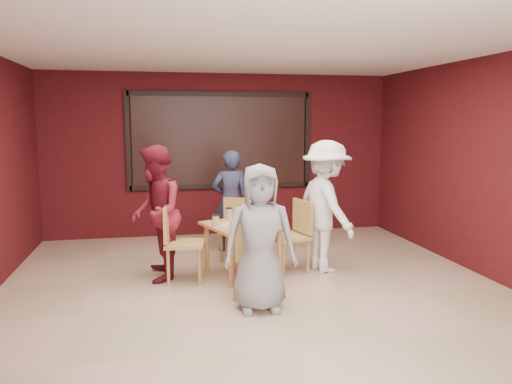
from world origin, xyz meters
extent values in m
plane|color=tan|center=(0.00, 0.00, 0.00)|extent=(7.00, 7.00, 0.00)
cube|color=black|center=(0.00, 3.45, 1.65)|extent=(3.00, 0.02, 1.50)
cube|color=tan|center=(-0.04, 1.02, 0.66)|extent=(1.10, 1.10, 0.04)
cylinder|color=tan|center=(-0.48, 1.23, 0.32)|extent=(0.06, 0.06, 0.64)
cylinder|color=tan|center=(0.17, 1.46, 0.32)|extent=(0.06, 0.06, 0.64)
cylinder|color=tan|center=(-0.25, 0.58, 0.32)|extent=(0.06, 0.06, 0.64)
cylinder|color=tan|center=(0.40, 0.80, 0.32)|extent=(0.06, 0.06, 0.64)
cylinder|color=silver|center=(-0.04, 0.74, 0.69)|extent=(0.22, 0.22, 0.01)
cone|color=gold|center=(-0.04, 0.74, 0.70)|extent=(0.20, 0.20, 0.02)
cylinder|color=beige|center=(0.08, 0.66, 0.75)|extent=(0.09, 0.09, 0.14)
cylinder|color=black|center=(0.08, 0.66, 0.83)|extent=(0.09, 0.09, 0.01)
cylinder|color=silver|center=(-0.04, 1.29, 0.69)|extent=(0.22, 0.22, 0.01)
cone|color=gold|center=(-0.04, 1.29, 0.70)|extent=(0.20, 0.20, 0.02)
cylinder|color=beige|center=(-0.16, 1.37, 0.75)|extent=(0.09, 0.09, 0.14)
cylinder|color=black|center=(-0.16, 1.37, 0.83)|extent=(0.09, 0.09, 0.01)
cylinder|color=silver|center=(-0.31, 1.02, 0.69)|extent=(0.22, 0.22, 0.01)
cone|color=gold|center=(-0.31, 1.02, 0.70)|extent=(0.20, 0.20, 0.02)
cylinder|color=beige|center=(-0.40, 0.90, 0.75)|extent=(0.09, 0.09, 0.14)
cylinder|color=black|center=(-0.40, 0.90, 0.83)|extent=(0.09, 0.09, 0.01)
cylinder|color=silver|center=(0.23, 1.02, 0.69)|extent=(0.22, 0.22, 0.01)
cone|color=gold|center=(0.23, 1.02, 0.70)|extent=(0.20, 0.20, 0.02)
cylinder|color=beige|center=(0.31, 1.14, 0.75)|extent=(0.09, 0.09, 0.14)
cylinder|color=black|center=(0.31, 1.14, 0.83)|extent=(0.09, 0.09, 0.01)
cylinder|color=silver|center=(0.03, 0.99, 0.73)|extent=(0.06, 0.06, 0.10)
cylinder|color=silver|center=(-0.02, 0.94, 0.72)|extent=(0.05, 0.05, 0.08)
cylinder|color=red|center=(-0.12, 0.97, 0.75)|extent=(0.07, 0.07, 0.15)
cube|color=black|center=(-0.07, 1.07, 0.74)|extent=(0.13, 0.07, 0.11)
cube|color=tan|center=(-0.01, 0.34, 0.44)|extent=(0.52, 0.52, 0.04)
cylinder|color=tan|center=(0.20, 0.46, 0.21)|extent=(0.04, 0.04, 0.42)
cylinder|color=tan|center=(-0.14, 0.55, 0.21)|extent=(0.04, 0.04, 0.42)
cylinder|color=tan|center=(0.11, 0.13, 0.21)|extent=(0.04, 0.04, 0.42)
cylinder|color=tan|center=(-0.22, 0.21, 0.21)|extent=(0.04, 0.04, 0.42)
cube|color=tan|center=(-0.06, 0.15, 0.68)|extent=(0.42, 0.14, 0.41)
cube|color=tan|center=(-0.01, 1.77, 0.43)|extent=(0.54, 0.54, 0.04)
cylinder|color=tan|center=(-0.23, 1.67, 0.21)|extent=(0.04, 0.04, 0.41)
cylinder|color=tan|center=(0.09, 1.55, 0.21)|extent=(0.04, 0.04, 0.41)
cylinder|color=tan|center=(-0.12, 1.99, 0.21)|extent=(0.04, 0.04, 0.41)
cylinder|color=tan|center=(0.20, 1.87, 0.21)|extent=(0.04, 0.04, 0.41)
cube|color=tan|center=(0.05, 1.95, 0.67)|extent=(0.41, 0.18, 0.40)
cube|color=tan|center=(-0.78, 0.92, 0.48)|extent=(0.54, 0.54, 0.04)
cylinder|color=tan|center=(-0.62, 0.70, 0.23)|extent=(0.04, 0.04, 0.45)
cylinder|color=tan|center=(-0.56, 1.07, 0.23)|extent=(0.04, 0.04, 0.45)
cylinder|color=tan|center=(-1.00, 0.76, 0.23)|extent=(0.04, 0.04, 0.45)
cylinder|color=tan|center=(-0.93, 1.14, 0.23)|extent=(0.04, 0.04, 0.45)
cube|color=tan|center=(-0.99, 0.95, 0.74)|extent=(0.12, 0.47, 0.44)
cube|color=tan|center=(0.58, 1.04, 0.47)|extent=(0.56, 0.56, 0.04)
cylinder|color=tan|center=(0.35, 1.17, 0.22)|extent=(0.04, 0.04, 0.45)
cylinder|color=tan|center=(0.45, 0.81, 0.22)|extent=(0.04, 0.04, 0.45)
cylinder|color=tan|center=(0.71, 1.27, 0.22)|extent=(0.04, 0.04, 0.45)
cylinder|color=tan|center=(0.81, 0.91, 0.22)|extent=(0.04, 0.04, 0.45)
cube|color=tan|center=(0.78, 1.09, 0.73)|extent=(0.15, 0.45, 0.44)
imported|color=gray|center=(-0.06, -0.19, 0.78)|extent=(0.79, 0.54, 1.55)
imported|color=#2B2F4E|center=(-0.01, 2.30, 0.77)|extent=(0.58, 0.40, 1.55)
imported|color=maroon|center=(-1.13, 1.08, 0.85)|extent=(0.65, 0.83, 1.69)
imported|color=white|center=(1.08, 1.02, 0.87)|extent=(0.87, 1.23, 1.74)
camera|label=1|loc=(-1.10, -5.16, 1.98)|focal=35.00mm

